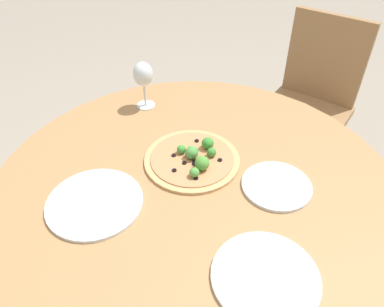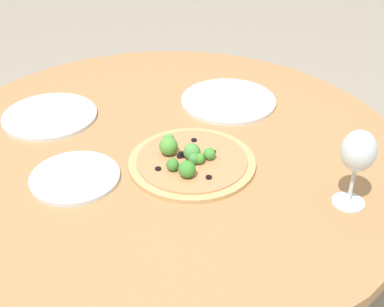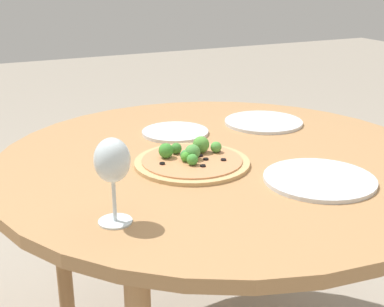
% 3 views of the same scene
% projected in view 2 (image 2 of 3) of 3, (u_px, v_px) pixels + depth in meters
% --- Properties ---
extents(dining_table, '(1.20, 1.20, 0.71)m').
position_uv_depth(dining_table, '(165.00, 169.00, 1.34)').
color(dining_table, '#A87A4C').
rests_on(dining_table, ground_plane).
extents(pizza, '(0.30, 0.30, 0.06)m').
position_uv_depth(pizza, '(190.00, 160.00, 1.23)').
color(pizza, tan).
rests_on(pizza, dining_table).
extents(wine_glass, '(0.07, 0.07, 0.18)m').
position_uv_depth(wine_glass, '(358.00, 153.00, 1.05)').
color(wine_glass, silver).
rests_on(wine_glass, dining_table).
extents(plate_near, '(0.26, 0.26, 0.01)m').
position_uv_depth(plate_near, '(228.00, 101.00, 1.49)').
color(plate_near, silver).
rests_on(plate_near, dining_table).
extents(plate_far, '(0.25, 0.25, 0.01)m').
position_uv_depth(plate_far, '(50.00, 116.00, 1.42)').
color(plate_far, silver).
rests_on(plate_far, dining_table).
extents(plate_side, '(0.20, 0.20, 0.01)m').
position_uv_depth(plate_side, '(75.00, 177.00, 1.19)').
color(plate_side, silver).
rests_on(plate_side, dining_table).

